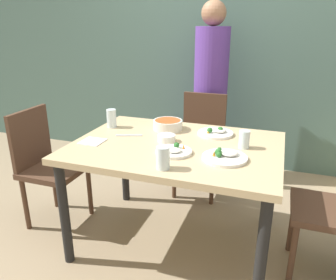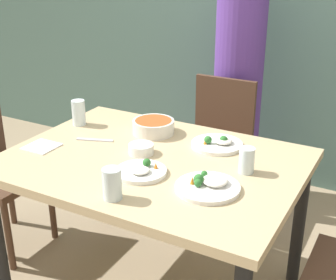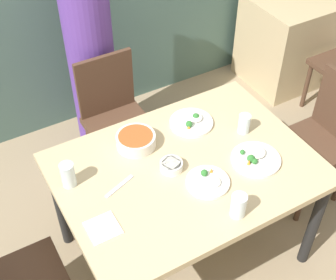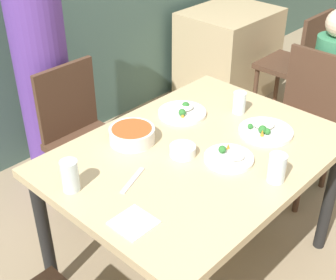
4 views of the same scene
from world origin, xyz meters
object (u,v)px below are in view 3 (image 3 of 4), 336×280
(bowl_curry, at_px, (136,140))
(glass_water_tall, at_px, (238,205))
(person_adult, at_px, (91,54))
(chair_adult_spot, at_px, (115,117))
(plate_rice_adult, at_px, (208,182))
(chair_child_spot, at_px, (321,138))

(bowl_curry, distance_m, glass_water_tall, 0.66)
(person_adult, relative_size, bowl_curry, 7.84)
(chair_adult_spot, xyz_separation_m, plate_rice_adult, (0.07, -0.96, 0.26))
(bowl_curry, height_order, plate_rice_adult, bowl_curry)
(chair_adult_spot, relative_size, person_adult, 0.53)
(chair_child_spot, relative_size, bowl_curry, 4.17)
(bowl_curry, xyz_separation_m, plate_rice_adult, (0.18, -0.41, -0.02))
(glass_water_tall, bearing_deg, person_adult, 93.11)
(person_adult, bearing_deg, plate_rice_adult, -86.93)
(bowl_curry, bearing_deg, chair_adult_spot, 78.25)
(chair_child_spot, relative_size, plate_rice_adult, 4.06)
(chair_child_spot, distance_m, bowl_curry, 1.19)
(chair_adult_spot, relative_size, glass_water_tall, 7.13)
(chair_adult_spot, distance_m, plate_rice_adult, 1.00)
(person_adult, height_order, plate_rice_adult, person_adult)
(chair_adult_spot, relative_size, plate_rice_adult, 4.06)
(bowl_curry, xyz_separation_m, glass_water_tall, (0.20, -0.63, 0.02))
(chair_child_spot, bearing_deg, person_adult, -138.31)
(person_adult, distance_m, glass_water_tall, 1.51)
(chair_adult_spot, height_order, bowl_curry, chair_adult_spot)
(chair_child_spot, distance_m, plate_rice_adult, 0.99)
(person_adult, relative_size, plate_rice_adult, 7.63)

